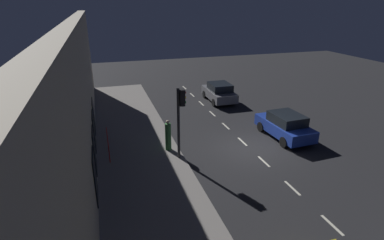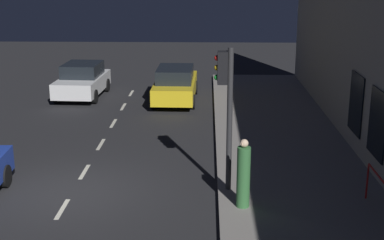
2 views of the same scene
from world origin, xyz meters
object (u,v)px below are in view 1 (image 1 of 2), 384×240
at_px(traffic_light, 180,111).
at_px(pedestrian_0, 168,136).
at_px(parked_car_2, 285,125).
at_px(parked_car_1, 219,92).

relative_size(traffic_light, pedestrian_0, 2.17).
distance_m(traffic_light, pedestrian_0, 2.14).
distance_m(parked_car_2, pedestrian_0, 7.38).
height_order(traffic_light, pedestrian_0, traffic_light).
bearing_deg(traffic_light, parked_car_2, -172.28).
xyz_separation_m(parked_car_2, pedestrian_0, (7.37, -0.16, 0.19)).
relative_size(parked_car_1, parked_car_2, 0.97).
xyz_separation_m(traffic_light, pedestrian_0, (0.43, -1.10, -1.78)).
height_order(parked_car_2, pedestrian_0, pedestrian_0).
distance_m(parked_car_1, parked_car_2, 8.18).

